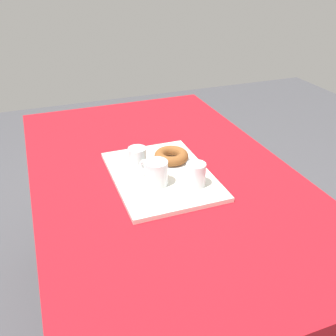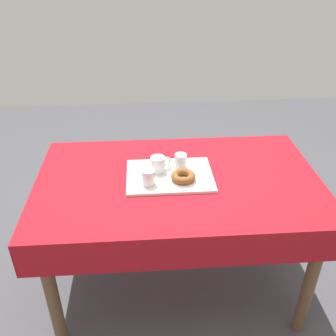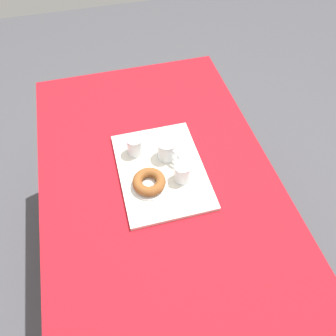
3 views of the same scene
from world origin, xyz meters
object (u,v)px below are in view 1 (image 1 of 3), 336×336
object	(u,v)px
sugar_donut_left	(171,156)
serving_tray	(161,175)
dining_table	(162,193)
water_glass_far	(137,159)
water_glass_near	(196,175)
tea_mug_left	(156,173)
donut_plate_left	(171,161)

from	to	relation	value
sugar_donut_left	serving_tray	bearing A→B (deg)	-44.27
dining_table	serving_tray	xyz separation A→B (m)	(0.04, -0.02, 0.10)
water_glass_far	sugar_donut_left	distance (m)	0.13
water_glass_near	water_glass_far	xyz separation A→B (m)	(-0.17, -0.14, -0.00)
water_glass_near	water_glass_far	size ratio (longest dim) A/B	1.00
tea_mug_left	water_glass_near	bearing A→B (deg)	65.60
serving_tray	sugar_donut_left	distance (m)	0.09
water_glass_far	tea_mug_left	bearing A→B (deg)	12.59
serving_tray	water_glass_far	world-z (taller)	water_glass_far
tea_mug_left	sugar_donut_left	bearing A→B (deg)	140.28
serving_tray	water_glass_far	size ratio (longest dim) A/B	5.59
tea_mug_left	water_glass_near	size ratio (longest dim) A/B	1.39
dining_table	water_glass_far	world-z (taller)	water_glass_far
donut_plate_left	sugar_donut_left	xyz separation A→B (m)	(0.00, 0.00, 0.02)
serving_tray	water_glass_near	bearing A→B (deg)	35.92
water_glass_far	sugar_donut_left	size ratio (longest dim) A/B	0.64
dining_table	sugar_donut_left	distance (m)	0.14
tea_mug_left	sugar_donut_left	size ratio (longest dim) A/B	0.89
donut_plate_left	serving_tray	bearing A→B (deg)	-44.27
water_glass_far	water_glass_near	bearing A→B (deg)	39.89
water_glass_near	donut_plate_left	distance (m)	0.18
dining_table	donut_plate_left	xyz separation A→B (m)	(-0.02, 0.04, 0.11)
water_glass_near	water_glass_far	distance (m)	0.22
dining_table	water_glass_near	distance (m)	0.22
sugar_donut_left	dining_table	bearing A→B (deg)	-65.65
dining_table	sugar_donut_left	world-z (taller)	sugar_donut_left
water_glass_near	dining_table	bearing A→B (deg)	-157.94
serving_tray	water_glass_far	xyz separation A→B (m)	(-0.06, -0.06, 0.04)
water_glass_near	sugar_donut_left	size ratio (longest dim) A/B	0.64
tea_mug_left	donut_plate_left	xyz separation A→B (m)	(-0.12, 0.10, -0.04)
donut_plate_left	sugar_donut_left	size ratio (longest dim) A/B	1.11
tea_mug_left	serving_tray	bearing A→B (deg)	146.16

